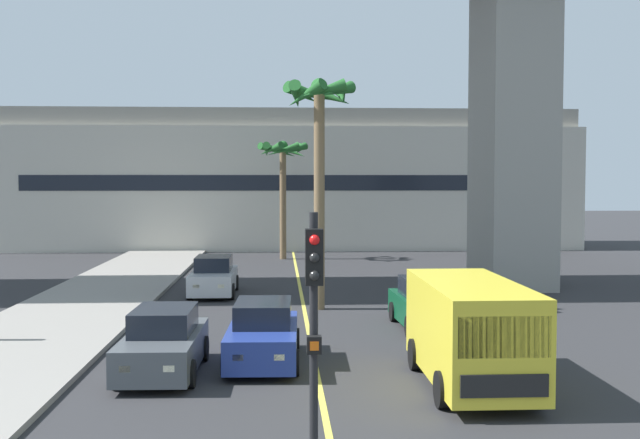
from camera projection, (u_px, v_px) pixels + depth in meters
lane_stripe_center at (305, 312)px, 26.61m from camera, size 0.14×56.00×0.01m
pier_building_backdrop at (292, 181)px, 52.50m from camera, size 38.49×8.04×9.34m
car_queue_front at (427, 305)px, 23.59m from camera, size 1.96×4.16×1.56m
car_queue_second at (263, 335)px, 19.09m from camera, size 1.93×4.15×1.56m
car_queue_third at (214, 277)px, 30.53m from camera, size 1.86×4.11×1.56m
car_queue_fourth at (163, 344)px, 18.07m from camera, size 1.90×4.13×1.56m
delivery_van at (470, 330)px, 16.87m from camera, size 2.17×5.25×2.36m
traffic_light_median_near at (314, 321)px, 10.28m from camera, size 0.24×0.37×4.20m
palm_tree_near_median at (282, 163)px, 44.12m from camera, size 3.03×3.04×6.95m
palm_tree_mid_median at (319, 126)px, 26.80m from camera, size 2.65×2.65×8.25m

